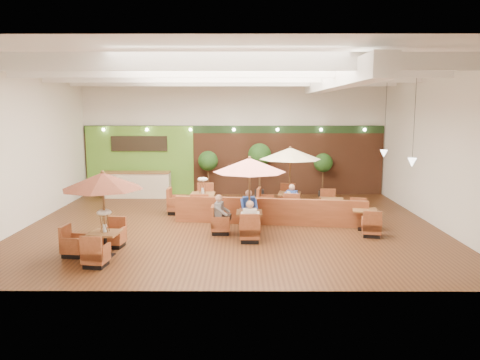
{
  "coord_description": "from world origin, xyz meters",
  "views": [
    {
      "loc": [
        0.36,
        -15.84,
        3.98
      ],
      "look_at": [
        0.3,
        0.5,
        1.5
      ],
      "focal_mm": 35.0,
      "sensor_mm": 36.0,
      "label": 1
    }
  ],
  "objects_px": {
    "topiary_0": "(208,163)",
    "diner_3": "(292,197)",
    "diner_0": "(250,217)",
    "diner_1": "(249,205)",
    "diner_2": "(221,211)",
    "diner_4": "(292,197)",
    "service_counter": "(137,185)",
    "table_5": "(332,209)",
    "table_4": "(364,220)",
    "topiary_2": "(323,164)",
    "table_3": "(196,202)",
    "topiary_1": "(260,157)",
    "booth_divider": "(269,212)",
    "table_0": "(101,195)",
    "table_2": "(288,165)",
    "table_1": "(248,178)"
  },
  "relations": [
    {
      "from": "topiary_2",
      "to": "diner_2",
      "type": "distance_m",
      "value": 7.87
    },
    {
      "from": "table_1",
      "to": "table_2",
      "type": "distance_m",
      "value": 3.69
    },
    {
      "from": "table_1",
      "to": "table_4",
      "type": "distance_m",
      "value": 4.22
    },
    {
      "from": "booth_divider",
      "to": "table_0",
      "type": "bearing_deg",
      "value": -134.89
    },
    {
      "from": "table_4",
      "to": "diner_2",
      "type": "relative_size",
      "value": 2.95
    },
    {
      "from": "table_3",
      "to": "topiary_0",
      "type": "bearing_deg",
      "value": 88.29
    },
    {
      "from": "table_2",
      "to": "diner_1",
      "type": "bearing_deg",
      "value": -112.13
    },
    {
      "from": "table_4",
      "to": "diner_1",
      "type": "height_order",
      "value": "diner_1"
    },
    {
      "from": "table_3",
      "to": "diner_4",
      "type": "bearing_deg",
      "value": -6.25
    },
    {
      "from": "service_counter",
      "to": "topiary_0",
      "type": "distance_m",
      "value": 3.38
    },
    {
      "from": "diner_0",
      "to": "diner_4",
      "type": "xyz_separation_m",
      "value": [
        1.62,
        3.3,
        -0.02
      ]
    },
    {
      "from": "table_0",
      "to": "diner_1",
      "type": "xyz_separation_m",
      "value": [
        4.01,
        3.25,
        -0.94
      ]
    },
    {
      "from": "diner_1",
      "to": "diner_3",
      "type": "distance_m",
      "value": 2.18
    },
    {
      "from": "topiary_0",
      "to": "diner_3",
      "type": "relative_size",
      "value": 2.67
    },
    {
      "from": "diner_3",
      "to": "diner_4",
      "type": "distance_m",
      "value": 0.01
    },
    {
      "from": "table_3",
      "to": "diner_2",
      "type": "height_order",
      "value": "table_3"
    },
    {
      "from": "topiary_1",
      "to": "table_5",
      "type": "bearing_deg",
      "value": -59.43
    },
    {
      "from": "diner_2",
      "to": "diner_4",
      "type": "relative_size",
      "value": 1.08
    },
    {
      "from": "table_4",
      "to": "diner_3",
      "type": "bearing_deg",
      "value": 152.88
    },
    {
      "from": "table_0",
      "to": "diner_1",
      "type": "height_order",
      "value": "table_0"
    },
    {
      "from": "topiary_2",
      "to": "booth_divider",
      "type": "bearing_deg",
      "value": -117.58
    },
    {
      "from": "table_3",
      "to": "diner_1",
      "type": "xyz_separation_m",
      "value": [
        2.0,
        -1.97,
        0.3
      ]
    },
    {
      "from": "table_1",
      "to": "topiary_2",
      "type": "xyz_separation_m",
      "value": [
        3.52,
        6.5,
        -0.33
      ]
    },
    {
      "from": "topiary_1",
      "to": "table_3",
      "type": "bearing_deg",
      "value": -125.43
    },
    {
      "from": "service_counter",
      "to": "diner_4",
      "type": "distance_m",
      "value": 7.7
    },
    {
      "from": "diner_0",
      "to": "topiary_2",
      "type": "bearing_deg",
      "value": 62.33
    },
    {
      "from": "diner_3",
      "to": "diner_1",
      "type": "bearing_deg",
      "value": -119.17
    },
    {
      "from": "table_5",
      "to": "table_4",
      "type": "bearing_deg",
      "value": -53.84
    },
    {
      "from": "table_5",
      "to": "diner_4",
      "type": "xyz_separation_m",
      "value": [
        -1.46,
        0.14,
        0.4
      ]
    },
    {
      "from": "table_1",
      "to": "diner_0",
      "type": "bearing_deg",
      "value": -85.62
    },
    {
      "from": "booth_divider",
      "to": "table_4",
      "type": "xyz_separation_m",
      "value": [
        3.13,
        -0.67,
        -0.13
      ]
    },
    {
      "from": "diner_0",
      "to": "diner_1",
      "type": "xyz_separation_m",
      "value": [
        0.0,
        1.84,
        -0.0
      ]
    },
    {
      "from": "table_1",
      "to": "booth_divider",
      "type": "bearing_deg",
      "value": 58.65
    },
    {
      "from": "table_5",
      "to": "table_1",
      "type": "bearing_deg",
      "value": -132.9
    },
    {
      "from": "diner_0",
      "to": "table_1",
      "type": "bearing_deg",
      "value": 91.03
    },
    {
      "from": "booth_divider",
      "to": "diner_0",
      "type": "relative_size",
      "value": 8.13
    },
    {
      "from": "booth_divider",
      "to": "topiary_0",
      "type": "xyz_separation_m",
      "value": [
        -2.49,
        5.26,
        1.11
      ]
    },
    {
      "from": "booth_divider",
      "to": "diner_1",
      "type": "bearing_deg",
      "value": -148.15
    },
    {
      "from": "topiary_1",
      "to": "diner_2",
      "type": "bearing_deg",
      "value": -102.87
    },
    {
      "from": "table_0",
      "to": "diner_4",
      "type": "xyz_separation_m",
      "value": [
        5.63,
        4.71,
        -0.96
      ]
    },
    {
      "from": "service_counter",
      "to": "diner_0",
      "type": "bearing_deg",
      "value": -55.25
    },
    {
      "from": "diner_0",
      "to": "diner_2",
      "type": "xyz_separation_m",
      "value": [
        -0.92,
        0.92,
        -0.0
      ]
    },
    {
      "from": "table_4",
      "to": "service_counter",
      "type": "bearing_deg",
      "value": 159.2
    },
    {
      "from": "table_2",
      "to": "topiary_2",
      "type": "bearing_deg",
      "value": 70.02
    },
    {
      "from": "topiary_2",
      "to": "diner_3",
      "type": "bearing_deg",
      "value": -114.08
    },
    {
      "from": "diner_0",
      "to": "diner_1",
      "type": "height_order",
      "value": "diner_0"
    },
    {
      "from": "topiary_2",
      "to": "diner_3",
      "type": "distance_m",
      "value": 4.57
    },
    {
      "from": "table_5",
      "to": "diner_0",
      "type": "xyz_separation_m",
      "value": [
        -3.08,
        -3.15,
        0.42
      ]
    },
    {
      "from": "topiary_0",
      "to": "diner_0",
      "type": "relative_size",
      "value": 2.56
    },
    {
      "from": "service_counter",
      "to": "table_3",
      "type": "xyz_separation_m",
      "value": [
        3.01,
        -3.41,
        -0.12
      ]
    }
  ]
}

